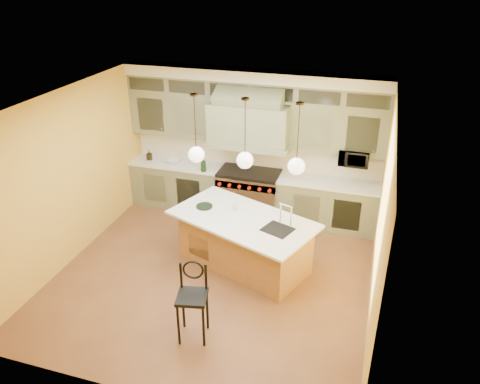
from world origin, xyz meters
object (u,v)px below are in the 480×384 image
(counter_stool, at_px, (192,297))
(microwave, at_px, (354,157))
(kitchen_island, at_px, (245,240))
(range, at_px, (249,193))

(counter_stool, height_order, microwave, microwave)
(kitchen_island, distance_m, microwave, 2.57)
(kitchen_island, distance_m, counter_stool, 1.83)
(range, bearing_deg, microwave, 3.12)
(counter_stool, bearing_deg, microwave, 52.30)
(microwave, bearing_deg, kitchen_island, -130.59)
(kitchen_island, bearing_deg, microwave, 70.40)
(range, height_order, counter_stool, counter_stool)
(counter_stool, bearing_deg, range, 81.40)
(range, bearing_deg, kitchen_island, -76.61)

